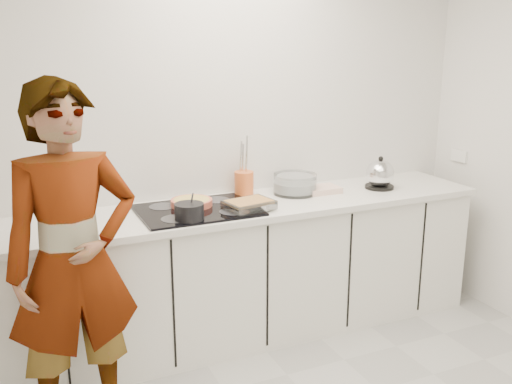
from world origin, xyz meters
name	(u,v)px	position (x,y,z in m)	size (l,w,h in m)	color
wall_back	(229,136)	(0.00, 1.60, 1.30)	(3.60, 0.00, 2.60)	silver
base_cabinets	(249,273)	(0.00, 1.28, 0.43)	(3.20, 0.58, 0.87)	white
countertop	(248,207)	(0.00, 1.28, 0.89)	(3.24, 0.64, 0.04)	white
hob	(198,210)	(-0.35, 1.26, 0.92)	(0.72, 0.54, 0.01)	black
tart_dish	(192,202)	(-0.36, 1.34, 0.95)	(0.27, 0.27, 0.04)	#CD5C45
saucepan	(189,211)	(-0.46, 1.08, 0.97)	(0.20, 0.20, 0.16)	black
baking_dish	(249,204)	(-0.06, 1.13, 0.95)	(0.32, 0.26, 0.05)	silver
mixing_bowl	(295,185)	(0.39, 1.38, 0.97)	(0.30, 0.30, 0.14)	silver
tea_towel	(321,190)	(0.57, 1.34, 0.93)	(0.24, 0.18, 0.04)	white
kettle	(380,175)	(1.01, 1.26, 1.01)	(0.22, 0.22, 0.23)	black
utensil_crock	(244,183)	(0.06, 1.49, 0.99)	(0.13, 0.13, 0.16)	orange
cook	(73,263)	(-1.15, 0.76, 0.89)	(0.65, 0.42, 1.77)	white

